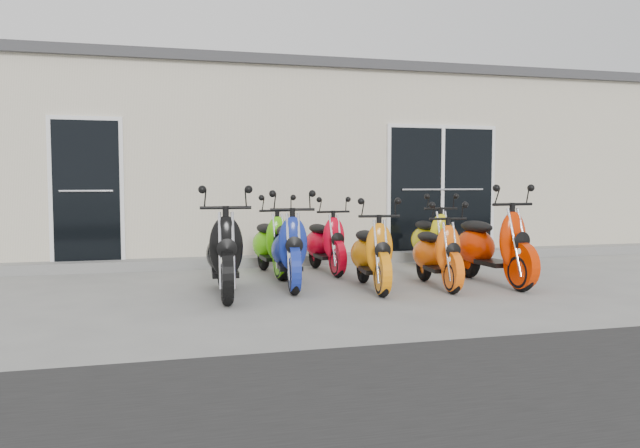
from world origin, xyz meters
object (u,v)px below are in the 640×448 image
Objects in this scene: scooter_front_blue at (289,238)px; scooter_back_green at (271,234)px; scooter_back_yellow at (432,231)px; scooter_front_red at (493,234)px; scooter_front_orange_b at (437,244)px; scooter_front_black at (225,241)px; scooter_back_red at (325,234)px; scooter_front_orange_a at (372,243)px.

scooter_back_green is at bearing 98.21° from scooter_front_blue.
scooter_front_red is at bearing -79.84° from scooter_back_yellow.
scooter_front_red is (0.80, 0.02, 0.10)m from scooter_front_orange_b.
scooter_front_orange_b is at bearing 2.23° from scooter_front_black.
scooter_front_black is 0.95m from scooter_front_blue.
scooter_front_orange_b is 0.94× the size of scooter_back_yellow.
scooter_front_black is at bearing -141.12° from scooter_back_red.
scooter_front_black is 2.22m from scooter_back_red.
scooter_back_yellow is at bearing -4.52° from scooter_back_red.
scooter_front_orange_a is at bearing -178.87° from scooter_front_orange_b.
scooter_back_red is (0.81, 0.02, -0.02)m from scooter_back_green.
scooter_front_red is at bearing -33.36° from scooter_back_green.
scooter_back_green reaches higher than scooter_back_red.
scooter_front_black is 1.69m from scooter_back_green.
scooter_front_orange_a is 2.13m from scooter_back_yellow.
scooter_front_red is at bearing -3.69° from scooter_front_blue.
scooter_back_green is (0.82, 1.47, -0.07)m from scooter_front_black.
scooter_front_blue is at bearing 169.32° from scooter_front_orange_b.
scooter_front_orange_a is 1.05× the size of scooter_front_orange_b.
scooter_front_orange_a is at bearing 175.22° from scooter_front_red.
scooter_back_green is at bearing 64.71° from scooter_front_black.
scooter_back_red is at bearing 60.99° from scooter_front_blue.
scooter_front_blue is at bearing 166.09° from scooter_front_red.
scooter_front_blue is 1.10× the size of scooter_back_red.
scooter_front_black reaches higher than scooter_front_orange_b.
scooter_front_red is at bearing 5.47° from scooter_front_orange_a.
scooter_back_green is at bearing 178.00° from scooter_back_red.
scooter_front_blue is (0.86, 0.40, -0.03)m from scooter_front_black.
scooter_front_red is 1.53m from scooter_back_yellow.
scooter_back_yellow is (-0.15, 1.53, -0.07)m from scooter_front_red.
scooter_front_blue is at bearing 161.79° from scooter_front_orange_a.
scooter_back_green is 0.81m from scooter_back_red.
scooter_front_black reaches higher than scooter_front_blue.
scooter_front_orange_a is 1.66m from scooter_front_red.
scooter_front_orange_a is 1.54m from scooter_back_red.
scooter_front_black is 1.12× the size of scooter_back_yellow.
scooter_front_red reaches higher than scooter_back_yellow.
scooter_back_green reaches higher than scooter_front_orange_a.
scooter_front_black is 1.18× the size of scooter_front_orange_b.
scooter_front_orange_b is (0.86, -0.04, -0.03)m from scooter_front_orange_a.
scooter_front_orange_a is at bearing 2.86° from scooter_front_black.
scooter_front_blue is at bearing -128.90° from scooter_back_red.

